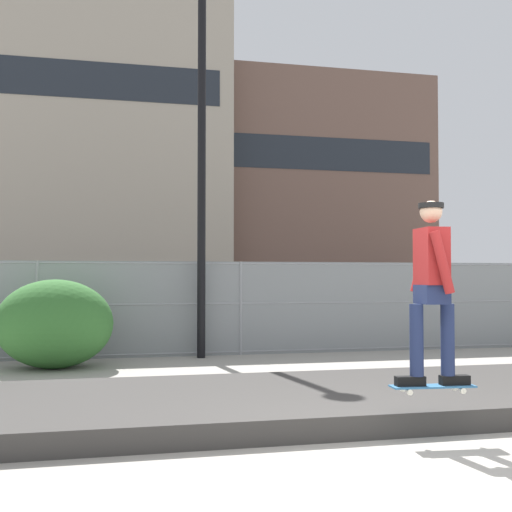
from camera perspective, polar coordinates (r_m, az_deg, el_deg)
ground_plane at (r=5.88m, az=15.37°, el=-17.02°), size 120.00×120.00×0.00m
gravel_berm at (r=7.92m, az=7.10°, el=-12.19°), size 14.23×2.94×0.24m
skateboard at (r=6.53m, az=15.05°, el=-10.89°), size 0.82×0.27×0.07m
skater at (r=6.44m, az=14.98°, el=-2.02°), size 0.73×0.60×1.75m
chain_fence at (r=13.12m, az=-1.34°, el=-4.50°), size 23.25×0.06×1.85m
street_lamp at (r=13.00m, az=-4.73°, el=11.37°), size 0.44×0.44×7.32m
parked_car_near at (r=15.83m, az=-14.19°, el=-4.33°), size 4.44×2.02×1.66m
library_building at (r=52.90m, az=-17.17°, el=9.42°), size 25.09×14.50×23.56m
office_block at (r=55.46m, az=3.81°, el=5.62°), size 19.19×11.79×17.43m
shrub_left at (r=11.68m, az=-17.05°, el=-5.64°), size 1.95×1.59×1.50m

